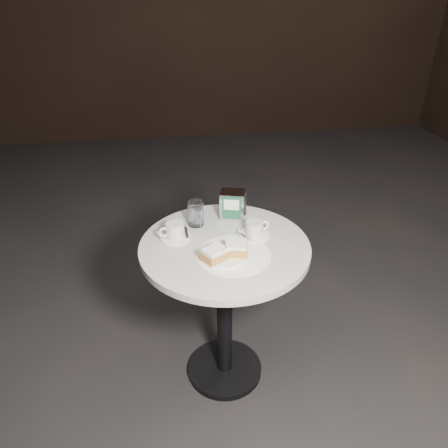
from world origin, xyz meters
TOP-DOWN VIEW (x-y plane):
  - ground at (0.00, 0.00)m, footprint 7.00×7.00m
  - cafe_table at (0.00, 0.00)m, footprint 0.70×0.70m
  - sugar_spill at (0.02, -0.08)m, footprint 0.31×0.31m
  - beignet_plate at (-0.01, -0.09)m, footprint 0.22×0.22m
  - coffee_cup_left at (-0.20, 0.08)m, footprint 0.16×0.16m
  - coffee_cup_right at (0.13, 0.05)m, footprint 0.16×0.16m
  - water_glass_left at (-0.10, 0.18)m, footprint 0.07×0.07m
  - water_glass_right at (0.10, 0.25)m, footprint 0.07×0.07m
  - napkin_dispenser at (0.07, 0.22)m, footprint 0.12×0.11m

SIDE VIEW (x-z plane):
  - ground at x=0.00m, z-range 0.00..0.00m
  - cafe_table at x=0.00m, z-range 0.17..0.92m
  - sugar_spill at x=0.02m, z-range 0.74..0.75m
  - beignet_plate at x=-0.01m, z-range 0.74..0.80m
  - coffee_cup_right at x=0.13m, z-range 0.74..0.81m
  - coffee_cup_left at x=-0.20m, z-range 0.74..0.81m
  - water_glass_right at x=0.10m, z-range 0.74..0.85m
  - water_glass_left at x=-0.10m, z-range 0.74..0.86m
  - napkin_dispenser at x=0.07m, z-range 0.75..0.87m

